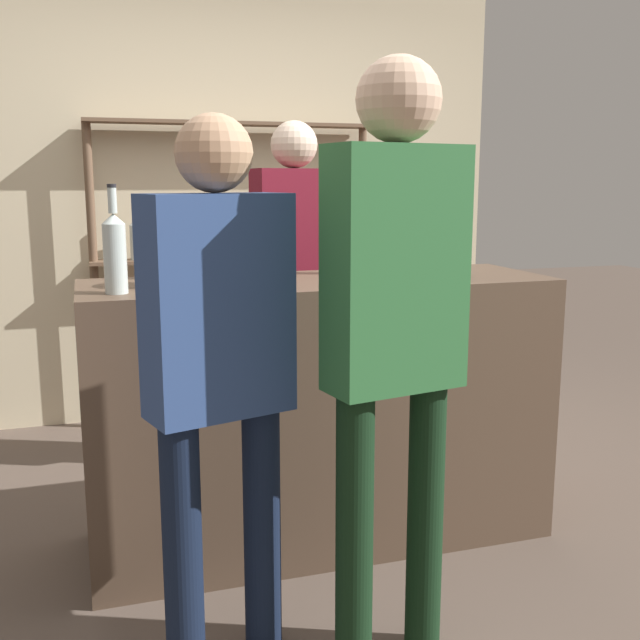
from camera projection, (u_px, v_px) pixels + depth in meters
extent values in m
plane|color=brown|center=(320.00, 535.00, 3.11)|extent=(16.00, 16.00, 0.00)
cube|color=brown|center=(320.00, 411.00, 3.01)|extent=(1.82, 0.60, 1.07)
cube|color=beige|center=(228.00, 189.00, 4.63)|extent=(3.42, 0.12, 2.80)
cylinder|color=brown|center=(94.00, 278.00, 4.31)|extent=(0.05, 0.05, 1.79)
cylinder|color=brown|center=(361.00, 268.00, 4.80)|extent=(0.05, 0.05, 1.79)
cube|color=brown|center=(232.00, 124.00, 4.39)|extent=(1.69, 0.18, 0.02)
cube|color=brown|center=(235.00, 258.00, 4.54)|extent=(1.69, 0.18, 0.02)
cylinder|color=silver|center=(137.00, 243.00, 4.35)|extent=(0.08, 0.08, 0.20)
cone|color=silver|center=(136.00, 222.00, 4.32)|extent=(0.08, 0.08, 0.03)
cylinder|color=silver|center=(135.00, 211.00, 4.31)|extent=(0.03, 0.03, 0.10)
cylinder|color=maroon|center=(135.00, 201.00, 4.30)|extent=(0.03, 0.03, 0.01)
cylinder|color=brown|center=(186.00, 240.00, 4.43)|extent=(0.08, 0.08, 0.22)
cone|color=brown|center=(186.00, 218.00, 4.41)|extent=(0.08, 0.08, 0.03)
cylinder|color=brown|center=(185.00, 208.00, 4.39)|extent=(0.03, 0.03, 0.08)
cylinder|color=gold|center=(185.00, 200.00, 4.39)|extent=(0.03, 0.03, 0.01)
cylinder|color=brown|center=(234.00, 239.00, 4.51)|extent=(0.08, 0.08, 0.22)
cone|color=brown|center=(234.00, 218.00, 4.49)|extent=(0.08, 0.08, 0.04)
cylinder|color=brown|center=(234.00, 209.00, 4.48)|extent=(0.03, 0.03, 0.07)
cylinder|color=#232328|center=(234.00, 202.00, 4.47)|extent=(0.03, 0.03, 0.01)
cylinder|color=silver|center=(280.00, 238.00, 4.60)|extent=(0.07, 0.07, 0.21)
cone|color=silver|center=(280.00, 219.00, 4.58)|extent=(0.07, 0.07, 0.03)
cylinder|color=silver|center=(280.00, 209.00, 4.57)|extent=(0.03, 0.03, 0.08)
cylinder|color=gold|center=(280.00, 201.00, 4.56)|extent=(0.03, 0.03, 0.01)
cylinder|color=silver|center=(325.00, 237.00, 4.69)|extent=(0.06, 0.06, 0.22)
cone|color=silver|center=(325.00, 217.00, 4.66)|extent=(0.06, 0.06, 0.03)
cylinder|color=silver|center=(325.00, 208.00, 4.65)|extent=(0.02, 0.02, 0.08)
cylinder|color=#232328|center=(325.00, 201.00, 4.64)|extent=(0.03, 0.03, 0.01)
cylinder|color=silver|center=(115.00, 259.00, 2.53)|extent=(0.08, 0.08, 0.24)
cone|color=silver|center=(113.00, 219.00, 2.50)|extent=(0.08, 0.08, 0.03)
cylinder|color=silver|center=(112.00, 200.00, 2.49)|extent=(0.03, 0.03, 0.09)
cylinder|color=#232328|center=(111.00, 186.00, 2.48)|extent=(0.03, 0.03, 0.01)
cylinder|color=silver|center=(340.00, 251.00, 3.07)|extent=(0.07, 0.07, 0.18)
cone|color=silver|center=(340.00, 225.00, 3.05)|extent=(0.07, 0.07, 0.03)
cylinder|color=silver|center=(340.00, 211.00, 3.04)|extent=(0.03, 0.03, 0.08)
cylinder|color=#232328|center=(340.00, 200.00, 3.03)|extent=(0.03, 0.03, 0.01)
cylinder|color=black|center=(459.00, 254.00, 2.98)|extent=(0.08, 0.08, 0.18)
cone|color=black|center=(460.00, 227.00, 2.96)|extent=(0.08, 0.08, 0.04)
cylinder|color=black|center=(460.00, 211.00, 2.94)|extent=(0.03, 0.03, 0.09)
cylinder|color=gold|center=(461.00, 198.00, 2.94)|extent=(0.03, 0.03, 0.01)
cylinder|color=black|center=(184.00, 252.00, 2.91)|extent=(0.07, 0.07, 0.21)
cone|color=black|center=(183.00, 221.00, 2.88)|extent=(0.07, 0.07, 0.03)
cylinder|color=black|center=(183.00, 207.00, 2.87)|extent=(0.03, 0.03, 0.07)
cylinder|color=black|center=(182.00, 196.00, 2.87)|extent=(0.03, 0.03, 0.01)
cylinder|color=#846647|center=(193.00, 260.00, 2.70)|extent=(0.17, 0.17, 0.19)
cylinder|color=#846647|center=(192.00, 232.00, 2.68)|extent=(0.18, 0.18, 0.01)
cylinder|color=silver|center=(238.00, 268.00, 2.66)|extent=(0.11, 0.11, 0.15)
sphere|color=tan|center=(238.00, 282.00, 2.69)|extent=(0.02, 0.02, 0.02)
sphere|color=tan|center=(242.00, 279.00, 2.63)|extent=(0.02, 0.02, 0.02)
sphere|color=tan|center=(235.00, 272.00, 2.69)|extent=(0.02, 0.02, 0.02)
sphere|color=tan|center=(235.00, 280.00, 2.68)|extent=(0.02, 0.02, 0.02)
cylinder|color=black|center=(425.00, 518.00, 2.29)|extent=(0.11, 0.11, 0.86)
cylinder|color=black|center=(354.00, 537.00, 2.17)|extent=(0.11, 0.11, 0.86)
cube|color=#2D6B38|center=(395.00, 270.00, 2.09)|extent=(0.42, 0.24, 0.68)
sphere|color=#DBB293|center=(399.00, 99.00, 2.00)|extent=(0.23, 0.23, 0.23)
cylinder|color=#121C33|center=(262.00, 529.00, 2.30)|extent=(0.11, 0.11, 0.79)
cylinder|color=#121C33|center=(183.00, 552.00, 2.16)|extent=(0.11, 0.11, 0.79)
cube|color=navy|center=(218.00, 306.00, 2.10)|extent=(0.44, 0.28, 0.63)
sphere|color=tan|center=(214.00, 153.00, 2.02)|extent=(0.21, 0.21, 0.21)
cylinder|color=black|center=(272.00, 388.00, 3.78)|extent=(0.11, 0.11, 0.84)
cylinder|color=black|center=(318.00, 382.00, 3.89)|extent=(0.11, 0.11, 0.84)
cube|color=maroon|center=(295.00, 237.00, 3.69)|extent=(0.43, 0.24, 0.67)
sphere|color=beige|center=(294.00, 144.00, 3.61)|extent=(0.23, 0.23, 0.23)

